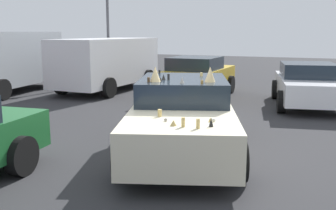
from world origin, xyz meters
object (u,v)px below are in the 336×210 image
object	(u,v)px
parked_van_behind_right	(107,61)
parked_van_near_right	(3,59)
art_car_decorated	(183,115)
parked_sedan_behind_right	(308,84)
parked_sedan_row_back_far	(197,77)
lot_lamp_post	(108,28)

from	to	relation	value
parked_van_behind_right	parked_van_near_right	distance (m)	3.87
art_car_decorated	parked_sedan_behind_right	size ratio (longest dim) A/B	1.15
parked_van_behind_right	parked_van_near_right	bearing A→B (deg)	-58.73
parked_van_behind_right	parked_sedan_row_back_far	world-z (taller)	parked_van_behind_right
parked_van_near_right	parked_sedan_behind_right	xyz separation A→B (m)	(1.62, -10.79, -0.59)
parked_van_behind_right	parked_sedan_behind_right	distance (m)	7.50
parked_sedan_behind_right	lot_lamp_post	xyz separation A→B (m)	(2.44, 8.68, 1.77)
parked_van_near_right	parked_sedan_behind_right	distance (m)	10.93
parked_sedan_row_back_far	lot_lamp_post	distance (m)	5.69
parked_sedan_row_back_far	parked_van_near_right	bearing A→B (deg)	104.99
art_car_decorated	parked_sedan_row_back_far	distance (m)	6.42
lot_lamp_post	art_car_decorated	bearing A→B (deg)	-140.79
parked_sedan_row_back_far	parked_sedan_behind_right	xyz separation A→B (m)	(-0.25, -3.72, -0.04)
lot_lamp_post	parked_sedan_behind_right	bearing A→B (deg)	-105.73
parked_van_behind_right	parked_sedan_behind_right	bearing A→B (deg)	87.46
parked_van_behind_right	lot_lamp_post	xyz separation A→B (m)	(2.08, 1.20, 1.30)
art_car_decorated	lot_lamp_post	size ratio (longest dim) A/B	1.23
parked_van_near_right	lot_lamp_post	bearing A→B (deg)	143.75
parked_van_near_right	parked_sedan_behind_right	size ratio (longest dim) A/B	1.27
art_car_decorated	parked_van_behind_right	bearing A→B (deg)	-157.84
art_car_decorated	lot_lamp_post	xyz separation A→B (m)	(8.35, 6.81, 1.74)
parked_sedan_row_back_far	parked_sedan_behind_right	bearing A→B (deg)	-93.71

